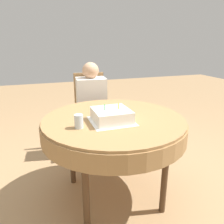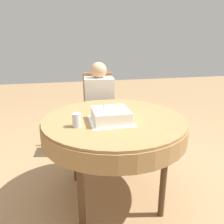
{
  "view_description": "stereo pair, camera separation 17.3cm",
  "coord_description": "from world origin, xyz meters",
  "px_view_note": "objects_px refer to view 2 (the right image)",
  "views": [
    {
      "loc": [
        -0.55,
        -1.58,
        1.35
      ],
      "look_at": [
        -0.02,
        -0.02,
        0.82
      ],
      "focal_mm": 35.0,
      "sensor_mm": 36.0,
      "label": 1
    },
    {
      "loc": [
        -0.39,
        -1.63,
        1.35
      ],
      "look_at": [
        -0.02,
        -0.02,
        0.82
      ],
      "focal_mm": 35.0,
      "sensor_mm": 36.0,
      "label": 2
    }
  ],
  "objects_px": {
    "person": "(99,101)",
    "birthday_cake": "(111,115)",
    "drinking_glass": "(77,120)",
    "chair": "(99,111)"
  },
  "relations": [
    {
      "from": "person",
      "to": "birthday_cake",
      "type": "xyz_separation_m",
      "value": [
        -0.07,
        -0.92,
        0.13
      ]
    },
    {
      "from": "person",
      "to": "drinking_glass",
      "type": "height_order",
      "value": "person"
    },
    {
      "from": "chair",
      "to": "birthday_cake",
      "type": "relative_size",
      "value": 3.61
    },
    {
      "from": "chair",
      "to": "person",
      "type": "height_order",
      "value": "person"
    },
    {
      "from": "person",
      "to": "birthday_cake",
      "type": "relative_size",
      "value": 4.13
    },
    {
      "from": "drinking_glass",
      "to": "birthday_cake",
      "type": "bearing_deg",
      "value": 11.35
    },
    {
      "from": "chair",
      "to": "birthday_cake",
      "type": "bearing_deg",
      "value": -88.97
    },
    {
      "from": "person",
      "to": "birthday_cake",
      "type": "distance_m",
      "value": 0.93
    },
    {
      "from": "chair",
      "to": "person",
      "type": "xyz_separation_m",
      "value": [
        -0.01,
        -0.1,
        0.16
      ]
    },
    {
      "from": "chair",
      "to": "birthday_cake",
      "type": "xyz_separation_m",
      "value": [
        -0.08,
        -1.02,
        0.29
      ]
    }
  ]
}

